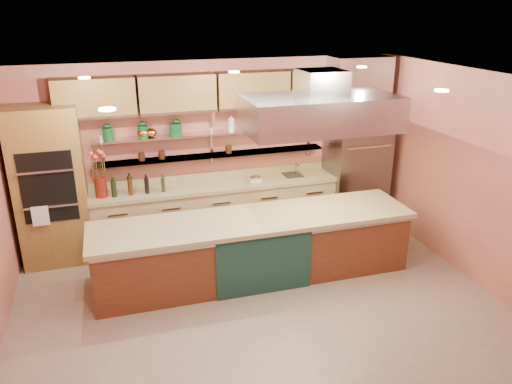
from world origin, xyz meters
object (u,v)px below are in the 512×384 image
object	(u,v)px
refrigerator	(356,164)
copper_kettle	(151,133)
green_canister	(174,130)
island	(254,247)
kitchen_scale	(255,178)
flower_vase	(101,187)

from	to	relation	value
refrigerator	copper_kettle	bearing A→B (deg)	176.05
copper_kettle	green_canister	size ratio (longest dim) A/B	0.95
island	green_canister	distance (m)	2.19
refrigerator	kitchen_scale	bearing A→B (deg)	179.68
refrigerator	green_canister	size ratio (longest dim) A/B	12.02
flower_vase	copper_kettle	bearing A→B (deg)	15.44
island	copper_kettle	xyz separation A→B (m)	(-1.14, 1.52, 1.34)
flower_vase	green_canister	bearing A→B (deg)	10.90
island	kitchen_scale	bearing A→B (deg)	72.91
flower_vase	copper_kettle	xyz separation A→B (m)	(0.80, 0.22, 0.70)
refrigerator	green_canister	bearing A→B (deg)	175.60
refrigerator	flower_vase	xyz separation A→B (m)	(-4.13, 0.01, 0.03)
flower_vase	green_canister	distance (m)	1.37
green_canister	flower_vase	bearing A→B (deg)	-169.10
flower_vase	kitchen_scale	size ratio (longest dim) A/B	1.70
kitchen_scale	green_canister	xyz separation A→B (m)	(-1.21, 0.22, 0.82)
refrigerator	flower_vase	size ratio (longest dim) A/B	7.04
flower_vase	green_canister	world-z (taller)	green_canister
refrigerator	copper_kettle	size ratio (longest dim) A/B	12.66
copper_kettle	green_canister	distance (m)	0.35
island	copper_kettle	world-z (taller)	copper_kettle
refrigerator	flower_vase	distance (m)	4.13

